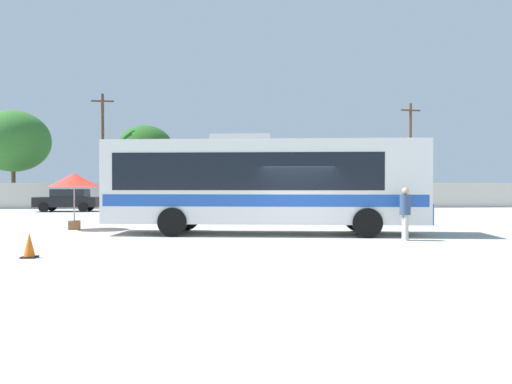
{
  "coord_description": "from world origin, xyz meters",
  "views": [
    {
      "loc": [
        -2.67,
        -18.11,
        1.86
      ],
      "look_at": [
        -1.31,
        1.91,
        1.56
      ],
      "focal_mm": 35.94,
      "sensor_mm": 36.0,
      "label": 1
    }
  ],
  "objects_px": {
    "coach_bus_white_blue": "(261,181)",
    "utility_pole_far": "(103,148)",
    "attendant_by_bus_door": "(405,211)",
    "parked_car_rightmost_black": "(329,200)",
    "parked_car_leftmost_black": "(68,200)",
    "utility_pole_near": "(410,153)",
    "vendor_umbrella_near_gate_red": "(74,181)",
    "traffic_cone_on_apron": "(29,246)",
    "roadside_tree_left": "(13,141)",
    "parked_car_second_white": "(152,199)",
    "parked_car_third_white": "(250,200)",
    "roadside_tree_midleft": "(145,149)"
  },
  "relations": [
    {
      "from": "coach_bus_white_blue",
      "to": "utility_pole_far",
      "type": "bearing_deg",
      "value": 115.33
    },
    {
      "from": "attendant_by_bus_door",
      "to": "parked_car_rightmost_black",
      "type": "bearing_deg",
      "value": 85.46
    },
    {
      "from": "parked_car_leftmost_black",
      "to": "parked_car_rightmost_black",
      "type": "distance_m",
      "value": 18.14
    },
    {
      "from": "coach_bus_white_blue",
      "to": "utility_pole_near",
      "type": "xyz_separation_m",
      "value": [
        14.89,
        24.22,
        2.65
      ]
    },
    {
      "from": "coach_bus_white_blue",
      "to": "vendor_umbrella_near_gate_red",
      "type": "relative_size",
      "value": 5.17
    },
    {
      "from": "vendor_umbrella_near_gate_red",
      "to": "utility_pole_near",
      "type": "distance_m",
      "value": 31.43
    },
    {
      "from": "traffic_cone_on_apron",
      "to": "roadside_tree_left",
      "type": "bearing_deg",
      "value": 112.12
    },
    {
      "from": "attendant_by_bus_door",
      "to": "vendor_umbrella_near_gate_red",
      "type": "relative_size",
      "value": 0.76
    },
    {
      "from": "coach_bus_white_blue",
      "to": "traffic_cone_on_apron",
      "type": "distance_m",
      "value": 8.82
    },
    {
      "from": "parked_car_second_white",
      "to": "roadside_tree_left",
      "type": "relative_size",
      "value": 0.56
    },
    {
      "from": "vendor_umbrella_near_gate_red",
      "to": "parked_car_third_white",
      "type": "bearing_deg",
      "value": 60.27
    },
    {
      "from": "utility_pole_near",
      "to": "utility_pole_far",
      "type": "height_order",
      "value": "utility_pole_far"
    },
    {
      "from": "attendant_by_bus_door",
      "to": "parked_car_rightmost_black",
      "type": "relative_size",
      "value": 0.42
    },
    {
      "from": "parked_car_third_white",
      "to": "utility_pole_far",
      "type": "xyz_separation_m",
      "value": [
        -11.72,
        7.26,
        4.04
      ]
    },
    {
      "from": "parked_car_leftmost_black",
      "to": "attendant_by_bus_door",
      "type": "bearing_deg",
      "value": -49.35
    },
    {
      "from": "utility_pole_near",
      "to": "parked_car_rightmost_black",
      "type": "bearing_deg",
      "value": -138.24
    },
    {
      "from": "parked_car_third_white",
      "to": "roadside_tree_midleft",
      "type": "height_order",
      "value": "roadside_tree_midleft"
    },
    {
      "from": "vendor_umbrella_near_gate_red",
      "to": "parked_car_second_white",
      "type": "distance_m",
      "value": 15.06
    },
    {
      "from": "attendant_by_bus_door",
      "to": "parked_car_third_white",
      "type": "relative_size",
      "value": 0.43
    },
    {
      "from": "traffic_cone_on_apron",
      "to": "parked_car_third_white",
      "type": "bearing_deg",
      "value": 72.97
    },
    {
      "from": "coach_bus_white_blue",
      "to": "parked_car_leftmost_black",
      "type": "relative_size",
      "value": 2.86
    },
    {
      "from": "parked_car_leftmost_black",
      "to": "parked_car_third_white",
      "type": "distance_m",
      "value": 12.52
    },
    {
      "from": "parked_car_second_white",
      "to": "roadside_tree_left",
      "type": "xyz_separation_m",
      "value": [
        -12.08,
        6.57,
        4.59
      ]
    },
    {
      "from": "coach_bus_white_blue",
      "to": "parked_car_rightmost_black",
      "type": "relative_size",
      "value": 2.89
    },
    {
      "from": "roadside_tree_left",
      "to": "roadside_tree_midleft",
      "type": "distance_m",
      "value": 10.58
    },
    {
      "from": "vendor_umbrella_near_gate_red",
      "to": "utility_pole_far",
      "type": "height_order",
      "value": "utility_pole_far"
    },
    {
      "from": "parked_car_leftmost_black",
      "to": "parked_car_third_white",
      "type": "xyz_separation_m",
      "value": [
        12.51,
        -0.36,
        -0.01
      ]
    },
    {
      "from": "vendor_umbrella_near_gate_red",
      "to": "parked_car_third_white",
      "type": "distance_m",
      "value": 16.26
    },
    {
      "from": "roadside_tree_midleft",
      "to": "attendant_by_bus_door",
      "type": "bearing_deg",
      "value": -65.51
    },
    {
      "from": "parked_car_second_white",
      "to": "roadside_tree_midleft",
      "type": "bearing_deg",
      "value": 101.6
    },
    {
      "from": "attendant_by_bus_door",
      "to": "parked_car_leftmost_black",
      "type": "distance_m",
      "value": 25.53
    },
    {
      "from": "utility_pole_near",
      "to": "traffic_cone_on_apron",
      "type": "xyz_separation_m",
      "value": [
        -21.23,
        -30.11,
        -4.32
      ]
    },
    {
      "from": "parked_car_third_white",
      "to": "utility_pole_far",
      "type": "height_order",
      "value": "utility_pole_far"
    },
    {
      "from": "utility_pole_near",
      "to": "roadside_tree_midleft",
      "type": "xyz_separation_m",
      "value": [
        -22.83,
        0.8,
        0.24
      ]
    },
    {
      "from": "roadside_tree_left",
      "to": "parked_car_third_white",
      "type": "bearing_deg",
      "value": -21.47
    },
    {
      "from": "parked_car_second_white",
      "to": "parked_car_rightmost_black",
      "type": "distance_m",
      "value": 12.52
    },
    {
      "from": "coach_bus_white_blue",
      "to": "roadside_tree_left",
      "type": "distance_m",
      "value": 30.39
    },
    {
      "from": "vendor_umbrella_near_gate_red",
      "to": "parked_car_leftmost_black",
      "type": "xyz_separation_m",
      "value": [
        -4.47,
        14.44,
        -1.18
      ]
    },
    {
      "from": "roadside_tree_left",
      "to": "coach_bus_white_blue",
      "type": "bearing_deg",
      "value": -52.33
    },
    {
      "from": "attendant_by_bus_door",
      "to": "vendor_umbrella_near_gate_red",
      "type": "bearing_deg",
      "value": 157.95
    },
    {
      "from": "parked_car_rightmost_black",
      "to": "roadside_tree_midleft",
      "type": "xyz_separation_m",
      "value": [
        -14.06,
        8.63,
        4.12
      ]
    },
    {
      "from": "coach_bus_white_blue",
      "to": "parked_car_leftmost_black",
      "type": "distance_m",
      "value": 20.7
    },
    {
      "from": "utility_pole_near",
      "to": "traffic_cone_on_apron",
      "type": "distance_m",
      "value": 37.1
    },
    {
      "from": "coach_bus_white_blue",
      "to": "parked_car_leftmost_black",
      "type": "height_order",
      "value": "coach_bus_white_blue"
    },
    {
      "from": "coach_bus_white_blue",
      "to": "utility_pole_far",
      "type": "relative_size",
      "value": 1.29
    },
    {
      "from": "attendant_by_bus_door",
      "to": "utility_pole_near",
      "type": "xyz_separation_m",
      "value": [
        10.27,
        26.78,
        3.63
      ]
    },
    {
      "from": "parked_car_rightmost_black",
      "to": "parked_car_second_white",
      "type": "bearing_deg",
      "value": 175.7
    },
    {
      "from": "parked_car_leftmost_black",
      "to": "parked_car_third_white",
      "type": "height_order",
      "value": "parked_car_leftmost_black"
    },
    {
      "from": "vendor_umbrella_near_gate_red",
      "to": "traffic_cone_on_apron",
      "type": "bearing_deg",
      "value": -81.72
    },
    {
      "from": "coach_bus_white_blue",
      "to": "utility_pole_near",
      "type": "bearing_deg",
      "value": 58.43
    }
  ]
}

